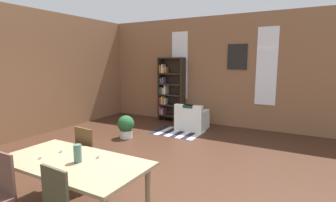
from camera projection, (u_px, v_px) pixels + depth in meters
ground_plane at (137, 178)px, 4.42m from camera, size 11.02×11.02×0.00m
back_wall_brick at (220, 71)px, 7.87m from camera, size 8.61×0.12×3.26m
window_pane_0 at (180, 66)px, 8.43m from camera, size 0.55×0.02×2.12m
window_pane_1 at (267, 66)px, 7.15m from camera, size 0.55×0.02×2.12m
dining_table at (73, 166)px, 3.25m from camera, size 1.91×0.96×0.73m
vase_on_table at (78, 153)px, 3.17m from camera, size 0.10×0.10×0.22m
tealight_candle_0 at (41, 157)px, 3.30m from camera, size 0.04×0.04×0.03m
tealight_candle_1 at (98, 156)px, 3.32m from camera, size 0.04×0.04×0.04m
tealight_candle_2 at (61, 151)px, 3.52m from camera, size 0.04×0.04×0.04m
dining_chair_far_left at (90, 154)px, 4.09m from camera, size 0.44×0.44×0.95m
bookshelf_tall at (170, 89)px, 8.51m from camera, size 0.86×0.33×2.05m
armchair_white at (192, 120)px, 7.49m from camera, size 0.85×0.85×0.75m
potted_plant_by_shelf at (126, 126)px, 6.65m from camera, size 0.42×0.42×0.58m
striped_rug at (178, 132)px, 7.19m from camera, size 1.29×0.98×0.01m
framed_picture at (237, 57)px, 7.49m from camera, size 0.56×0.03×0.72m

